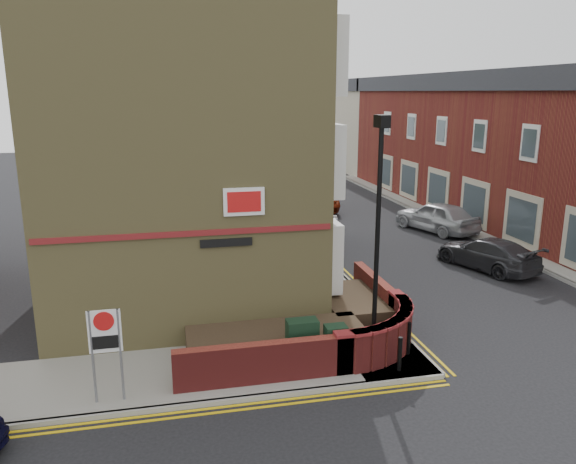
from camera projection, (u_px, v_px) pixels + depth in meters
The scene contains 27 objects.
ground at pixel (327, 391), 13.39m from camera, with size 120.00×120.00×0.00m, color black.
pavement_corner at pixel (176, 375), 14.06m from camera, with size 13.00×3.00×0.12m, color gray.
pavement_main at pixel (277, 229), 28.95m from camera, with size 2.00×32.00×0.12m, color gray.
pavement_far at pixel (501, 232), 28.43m from camera, with size 4.00×40.00×0.12m, color gray.
kerb_side at pixel (178, 407), 12.64m from camera, with size 13.00×0.15×0.12m, color gray.
kerb_main_near at pixel (295, 228), 29.16m from camera, with size 0.15×32.00×0.12m, color gray.
kerb_main_far at pixel (465, 234), 28.01m from camera, with size 0.15×40.00×0.12m, color gray.
yellow_lines_side at pixel (179, 415), 12.42m from camera, with size 13.00×0.28×0.01m, color gold.
yellow_lines_main at pixel (300, 229), 29.23m from camera, with size 0.28×32.00×0.01m, color gold.
corner_building at pixel (182, 114), 18.86m from camera, with size 8.95×10.40×13.60m.
garden_wall at pixel (302, 346), 15.76m from camera, with size 6.80×6.00×1.20m, color maroon, non-canonical shape.
lamppost at pixel (377, 240), 14.05m from camera, with size 0.25×0.50×6.30m.
utility_cabinet_large at pixel (302, 342), 14.39m from camera, with size 0.80×0.45×1.20m, color black.
utility_cabinet_small at pixel (335, 346), 14.28m from camera, with size 0.55×0.40×1.10m, color black.
bollard_near at pixel (400, 354), 14.06m from camera, with size 0.11×0.11×0.90m, color black.
bollard_far at pixel (409, 338), 14.94m from camera, with size 0.11×0.11×0.90m, color black.
zone_sign at pixel (105, 339), 12.41m from camera, with size 0.72×0.07×2.20m.
far_terrace at pixel (490, 145), 31.56m from camera, with size 5.40×30.40×8.00m.
far_terrace_cream at pixel (362, 124), 51.44m from camera, with size 5.40×12.40×8.00m.
tree_near at pixel (285, 142), 25.97m from camera, with size 3.64×3.65×6.70m.
tree_mid at pixel (256, 122), 33.42m from camera, with size 4.03×4.03×7.42m.
tree_far at pixel (238, 120), 41.07m from camera, with size 3.81×3.81×7.00m.
traffic_light_assembly at pixel (255, 157), 36.89m from camera, with size 0.20×0.16×4.20m.
silver_car_near at pixel (323, 231), 26.22m from camera, with size 1.31×3.77×1.24m, color #989A9F.
red_car_main at pixel (307, 197), 33.83m from camera, with size 2.49×5.41×1.50m, color maroon.
grey_car_far at pixel (487, 253), 22.56m from camera, with size 1.78×4.38×1.27m, color #2B2C30.
silver_car_far at pixel (437, 216), 28.55m from camera, with size 1.85×4.60×1.57m, color #A4A7AC.
Camera 1 is at (-3.54, -11.57, 6.96)m, focal length 35.00 mm.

